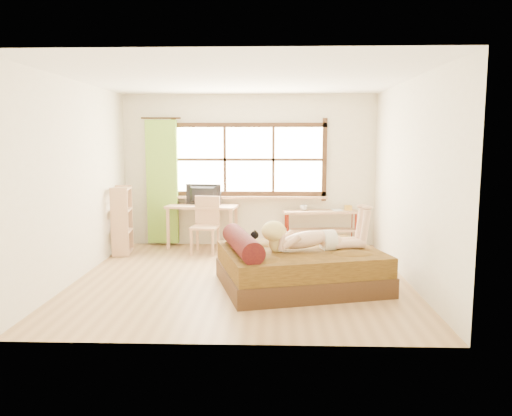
{
  "coord_description": "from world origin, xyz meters",
  "views": [
    {
      "loc": [
        0.42,
        -6.69,
        1.91
      ],
      "look_at": [
        0.19,
        0.2,
        0.96
      ],
      "focal_mm": 35.0,
      "sensor_mm": 36.0,
      "label": 1
    }
  ],
  "objects_px": {
    "chair": "(206,222)",
    "bookshelf": "(122,220)",
    "pipe_shelf": "(321,220)",
    "kitten": "(245,238)",
    "bed": "(297,266)",
    "woman": "(313,227)",
    "desk": "(202,211)"
  },
  "relations": [
    {
      "from": "bookshelf",
      "to": "woman",
      "type": "bearing_deg",
      "value": -37.64
    },
    {
      "from": "desk",
      "to": "bookshelf",
      "type": "distance_m",
      "value": 1.38
    },
    {
      "from": "bed",
      "to": "woman",
      "type": "height_order",
      "value": "woman"
    },
    {
      "from": "bed",
      "to": "chair",
      "type": "height_order",
      "value": "chair"
    },
    {
      "from": "woman",
      "to": "kitten",
      "type": "distance_m",
      "value": 0.9
    },
    {
      "from": "woman",
      "to": "chair",
      "type": "distance_m",
      "value": 2.58
    },
    {
      "from": "kitten",
      "to": "bookshelf",
      "type": "height_order",
      "value": "bookshelf"
    },
    {
      "from": "kitten",
      "to": "woman",
      "type": "bearing_deg",
      "value": -24.74
    },
    {
      "from": "pipe_shelf",
      "to": "bookshelf",
      "type": "bearing_deg",
      "value": -175.23
    },
    {
      "from": "bookshelf",
      "to": "kitten",
      "type": "bearing_deg",
      "value": -44.35
    },
    {
      "from": "woman",
      "to": "bookshelf",
      "type": "xyz_separation_m",
      "value": [
        -3.02,
        1.8,
        -0.22
      ]
    },
    {
      "from": "bed",
      "to": "chair",
      "type": "xyz_separation_m",
      "value": [
        -1.44,
        1.93,
        0.26
      ]
    },
    {
      "from": "kitten",
      "to": "bed",
      "type": "bearing_deg",
      "value": -24.47
    },
    {
      "from": "kitten",
      "to": "desk",
      "type": "xyz_separation_m",
      "value": [
        -0.88,
        2.18,
        0.05
      ]
    },
    {
      "from": "pipe_shelf",
      "to": "bookshelf",
      "type": "height_order",
      "value": "bookshelf"
    },
    {
      "from": "kitten",
      "to": "pipe_shelf",
      "type": "distance_m",
      "value": 2.61
    },
    {
      "from": "chair",
      "to": "bookshelf",
      "type": "bearing_deg",
      "value": -165.43
    },
    {
      "from": "bed",
      "to": "woman",
      "type": "distance_m",
      "value": 0.56
    },
    {
      "from": "woman",
      "to": "bookshelf",
      "type": "relative_size",
      "value": 1.23
    },
    {
      "from": "desk",
      "to": "bookshelf",
      "type": "height_order",
      "value": "bookshelf"
    },
    {
      "from": "bed",
      "to": "kitten",
      "type": "relative_size",
      "value": 7.82
    },
    {
      "from": "woman",
      "to": "pipe_shelf",
      "type": "bearing_deg",
      "value": 66.9
    },
    {
      "from": "woman",
      "to": "desk",
      "type": "xyz_separation_m",
      "value": [
        -1.75,
        2.33,
        -0.13
      ]
    },
    {
      "from": "bed",
      "to": "woman",
      "type": "bearing_deg",
      "value": -25.65
    },
    {
      "from": "bookshelf",
      "to": "chair",
      "type": "bearing_deg",
      "value": 0.35
    },
    {
      "from": "bed",
      "to": "bookshelf",
      "type": "height_order",
      "value": "bookshelf"
    },
    {
      "from": "chair",
      "to": "bookshelf",
      "type": "distance_m",
      "value": 1.39
    },
    {
      "from": "desk",
      "to": "pipe_shelf",
      "type": "bearing_deg",
      "value": 10.65
    },
    {
      "from": "woman",
      "to": "kitten",
      "type": "height_order",
      "value": "woman"
    },
    {
      "from": "woman",
      "to": "chair",
      "type": "bearing_deg",
      "value": 114.77
    },
    {
      "from": "bed",
      "to": "bookshelf",
      "type": "relative_size",
      "value": 2.06
    },
    {
      "from": "kitten",
      "to": "bookshelf",
      "type": "distance_m",
      "value": 2.71
    }
  ]
}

